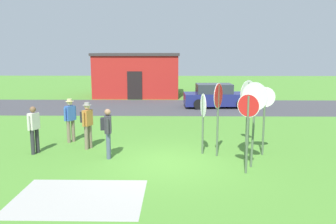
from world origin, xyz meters
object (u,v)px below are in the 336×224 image
(stop_sign_tallest, at_px, (218,106))
(person_with_sunhat, at_px, (107,130))
(stop_sign_leaning_left, at_px, (254,109))
(person_in_teal, at_px, (70,118))
(stop_sign_rear_left, at_px, (264,110))
(stop_sign_low_front, at_px, (249,104))
(stop_sign_rear_right, at_px, (248,120))
(person_near_signs, at_px, (87,122))
(parked_car_on_street, at_px, (217,97))
(stop_sign_far_back, at_px, (203,113))
(person_in_blue, at_px, (34,127))
(stop_sign_nearest, at_px, (248,104))

(stop_sign_tallest, bearing_deg, person_with_sunhat, -175.23)
(stop_sign_leaning_left, distance_m, person_in_teal, 7.21)
(stop_sign_rear_left, xyz_separation_m, stop_sign_low_front, (-0.28, 1.14, 0.01))
(stop_sign_rear_right, height_order, person_in_teal, stop_sign_rear_right)
(stop_sign_low_front, bearing_deg, person_near_signs, -175.73)
(stop_sign_rear_right, height_order, stop_sign_tallest, stop_sign_tallest)
(parked_car_on_street, bearing_deg, stop_sign_far_back, -99.47)
(stop_sign_far_back, bearing_deg, person_in_blue, -179.08)
(stop_sign_leaning_left, bearing_deg, stop_sign_nearest, 91.25)
(stop_sign_rear_right, distance_m, stop_sign_rear_left, 2.09)
(parked_car_on_street, distance_m, stop_sign_low_front, 9.41)
(stop_sign_nearest, bearing_deg, stop_sign_tallest, 167.80)
(person_near_signs, xyz_separation_m, person_in_blue, (-1.71, -0.67, -0.06))
(person_with_sunhat, bearing_deg, parked_car_on_street, 65.58)
(stop_sign_leaning_left, distance_m, person_near_signs, 6.03)
(stop_sign_far_back, bearing_deg, stop_sign_rear_right, -60.24)
(stop_sign_low_front, bearing_deg, person_with_sunhat, -162.47)
(stop_sign_far_back, xyz_separation_m, stop_sign_low_front, (1.80, 1.02, 0.15))
(stop_sign_nearest, relative_size, person_near_signs, 1.52)
(stop_sign_leaning_left, bearing_deg, stop_sign_low_front, 81.43)
(stop_sign_nearest, bearing_deg, person_in_teal, 163.17)
(stop_sign_tallest, bearing_deg, stop_sign_low_front, 44.10)
(person_in_teal, bearing_deg, person_in_blue, -116.62)
(person_with_sunhat, bearing_deg, stop_sign_low_front, 17.53)
(stop_sign_rear_right, distance_m, person_with_sunhat, 4.64)
(parked_car_on_street, bearing_deg, stop_sign_rear_left, -88.08)
(stop_sign_rear_left, height_order, person_with_sunhat, stop_sign_rear_left)
(stop_sign_far_back, height_order, stop_sign_tallest, stop_sign_tallest)
(stop_sign_far_back, height_order, stop_sign_nearest, stop_sign_nearest)
(stop_sign_far_back, xyz_separation_m, person_in_teal, (-5.11, 1.51, -0.48))
(stop_sign_rear_left, distance_m, stop_sign_tallest, 1.62)
(stop_sign_far_back, bearing_deg, stop_sign_rear_left, -3.30)
(person_in_blue, bearing_deg, parked_car_on_street, 53.87)
(person_near_signs, bearing_deg, person_in_teal, 134.02)
(stop_sign_tallest, bearing_deg, person_near_signs, 169.89)
(stop_sign_far_back, xyz_separation_m, person_near_signs, (-4.21, 0.57, -0.45))
(stop_sign_far_back, bearing_deg, stop_sign_low_front, 29.44)
(person_near_signs, bearing_deg, stop_sign_leaning_left, -18.97)
(stop_sign_rear_right, distance_m, stop_sign_leaning_left, 0.73)
(stop_sign_far_back, height_order, person_with_sunhat, stop_sign_far_back)
(stop_sign_nearest, bearing_deg, stop_sign_leaning_left, -88.75)
(stop_sign_nearest, xyz_separation_m, stop_sign_tallest, (-0.94, 0.20, -0.08))
(stop_sign_tallest, xyz_separation_m, stop_sign_low_front, (1.32, 1.28, -0.14))
(stop_sign_nearest, xyz_separation_m, stop_sign_leaning_left, (0.02, -0.90, 0.00))
(person_with_sunhat, bearing_deg, stop_sign_rear_left, 4.89)
(parked_car_on_street, relative_size, stop_sign_leaning_left, 1.65)
(stop_sign_far_back, distance_m, stop_sign_tallest, 0.62)
(stop_sign_leaning_left, distance_m, stop_sign_rear_left, 1.43)
(person_in_blue, bearing_deg, stop_sign_rear_right, -14.97)
(parked_car_on_street, xyz_separation_m, person_in_blue, (-7.65, -10.47, 0.26))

